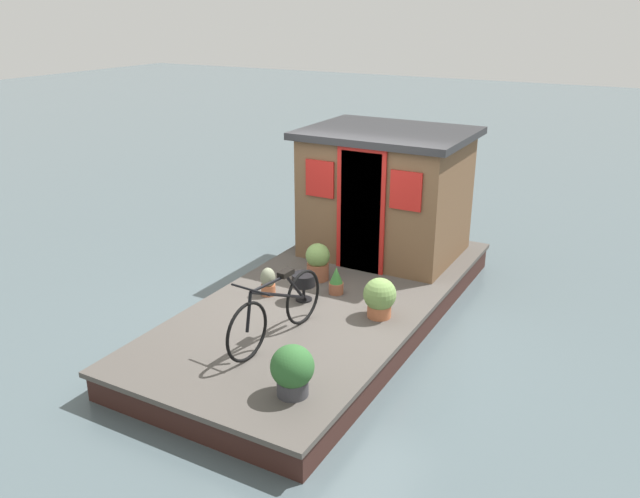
{
  "coord_description": "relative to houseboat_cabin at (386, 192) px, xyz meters",
  "views": [
    {
      "loc": [
        -6.71,
        -3.62,
        3.88
      ],
      "look_at": [
        -0.2,
        0.0,
        1.07
      ],
      "focal_mm": 36.27,
      "sensor_mm": 36.0,
      "label": 1
    }
  ],
  "objects": [
    {
      "name": "potted_plant_rosemary",
      "position": [
        -2.04,
        -0.84,
        -0.68
      ],
      "size": [
        0.4,
        0.4,
        0.49
      ],
      "color": "#B2603D",
      "rests_on": "houseboat_deck"
    },
    {
      "name": "potted_plant_succulent",
      "position": [
        -2.16,
        0.67,
        -0.76
      ],
      "size": [
        0.2,
        0.2,
        0.37
      ],
      "color": "#B2603D",
      "rests_on": "houseboat_deck"
    },
    {
      "name": "potted_plant_fern",
      "position": [
        -3.97,
        -0.8,
        -0.67
      ],
      "size": [
        0.42,
        0.42,
        0.52
      ],
      "color": "#38383D",
      "rests_on": "houseboat_deck"
    },
    {
      "name": "bicycle",
      "position": [
        -3.13,
        -0.09,
        -0.57
      ],
      "size": [
        1.68,
        0.5,
        0.79
      ],
      "color": "black",
      "rests_on": "houseboat_deck"
    },
    {
      "name": "potted_plant_mint",
      "position": [
        -1.7,
        -0.08,
        -0.77
      ],
      "size": [
        0.19,
        0.19,
        0.37
      ],
      "color": "#935138",
      "rests_on": "houseboat_deck"
    },
    {
      "name": "houseboat_deck",
      "position": [
        -1.79,
        0.0,
        -1.12
      ],
      "size": [
        5.81,
        2.65,
        0.37
      ],
      "color": "#4C4742",
      "rests_on": "ground_plane"
    },
    {
      "name": "ground_plane",
      "position": [
        -1.79,
        0.0,
        -1.31
      ],
      "size": [
        60.0,
        60.0,
        0.0
      ],
      "primitive_type": "plane",
      "color": "#4C5B60"
    },
    {
      "name": "charcoal_grill",
      "position": [
        -2.08,
        0.19,
        -0.68
      ],
      "size": [
        0.3,
        0.3,
        0.36
      ],
      "color": "black",
      "rests_on": "houseboat_deck"
    },
    {
      "name": "potted_plant_lavender",
      "position": [
        -1.41,
        0.36,
        -0.67
      ],
      "size": [
        0.33,
        0.33,
        0.52
      ],
      "color": "#935138",
      "rests_on": "houseboat_deck"
    },
    {
      "name": "houseboat_cabin",
      "position": [
        0.0,
        0.0,
        0.0
      ],
      "size": [
        1.87,
        2.34,
        1.86
      ],
      "color": "brown",
      "rests_on": "houseboat_deck"
    }
  ]
}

